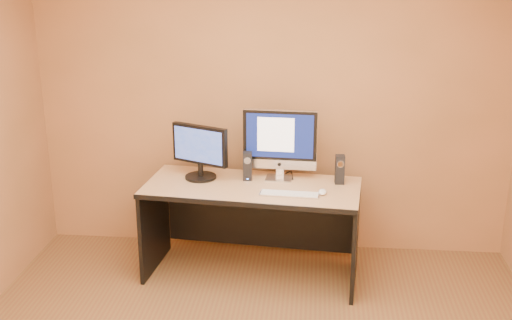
% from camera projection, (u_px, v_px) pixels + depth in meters
% --- Properties ---
extents(walls, '(4.00, 4.00, 2.60)m').
position_uv_depth(walls, '(247.00, 185.00, 3.47)').
color(walls, '#A66B43').
rests_on(walls, ground).
extents(desk, '(1.72, 0.88, 0.77)m').
position_uv_depth(desk, '(252.00, 231.00, 5.10)').
color(desk, tan).
rests_on(desk, ground).
extents(imac, '(0.60, 0.25, 0.57)m').
position_uv_depth(imac, '(279.00, 144.00, 5.04)').
color(imac, '#B4B5B9').
rests_on(imac, desk).
extents(second_monitor, '(0.56, 0.43, 0.44)m').
position_uv_depth(second_monitor, '(200.00, 152.00, 5.08)').
color(second_monitor, black).
rests_on(second_monitor, desk).
extents(speaker_left, '(0.08, 0.08, 0.23)m').
position_uv_depth(speaker_left, '(247.00, 166.00, 5.08)').
color(speaker_left, black).
rests_on(speaker_left, desk).
extents(speaker_right, '(0.08, 0.08, 0.23)m').
position_uv_depth(speaker_right, '(340.00, 169.00, 4.99)').
color(speaker_right, black).
rests_on(speaker_right, desk).
extents(keyboard, '(0.45, 0.15, 0.02)m').
position_uv_depth(keyboard, '(290.00, 194.00, 4.78)').
color(keyboard, silver).
rests_on(keyboard, desk).
extents(mouse, '(0.06, 0.11, 0.04)m').
position_uv_depth(mouse, '(323.00, 192.00, 4.80)').
color(mouse, white).
rests_on(mouse, desk).
extents(cable_a, '(0.03, 0.23, 0.01)m').
position_uv_depth(cable_a, '(292.00, 175.00, 5.20)').
color(cable_a, black).
rests_on(cable_a, desk).
extents(cable_b, '(0.09, 0.17, 0.01)m').
position_uv_depth(cable_b, '(285.00, 174.00, 5.22)').
color(cable_b, black).
rests_on(cable_b, desk).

